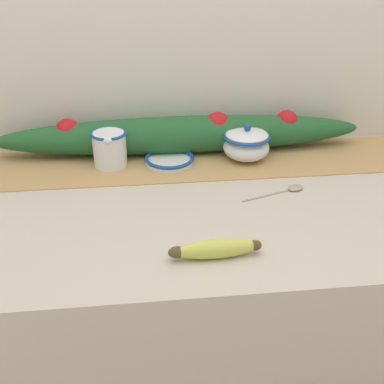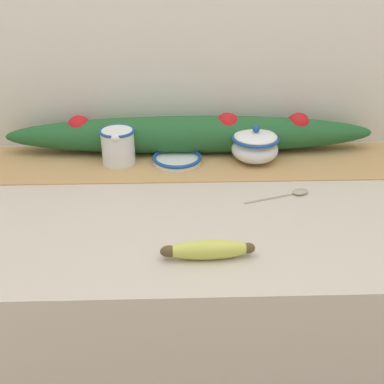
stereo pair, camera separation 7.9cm
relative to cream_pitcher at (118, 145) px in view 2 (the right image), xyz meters
The scene contains 9 objects.
countertop 0.58m from the cream_pitcher, 47.51° to the right, with size 1.54×0.72×0.88m, color beige.
back_wall 0.36m from the cream_pitcher, 37.43° to the left, with size 2.34×0.04×2.40m, color silver.
table_runner 0.21m from the cream_pitcher, ahead, with size 1.42×0.25×0.00m, color tan.
cream_pitcher is the anchor object (origin of this frame).
sugar_bowl 0.38m from the cream_pitcher, ahead, with size 0.13×0.13×0.11m.
small_dish 0.17m from the cream_pitcher, ahead, with size 0.14×0.14×0.02m.
banana 0.51m from the cream_pitcher, 64.08° to the right, with size 0.19×0.05×0.04m.
spoon 0.50m from the cream_pitcher, 23.36° to the right, with size 0.17×0.07×0.01m.
poinsettia_garland 0.22m from the cream_pitcher, 19.49° to the left, with size 1.07×0.12×0.12m.
Camera 2 is at (-0.04, -1.02, 1.46)m, focal length 45.00 mm.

